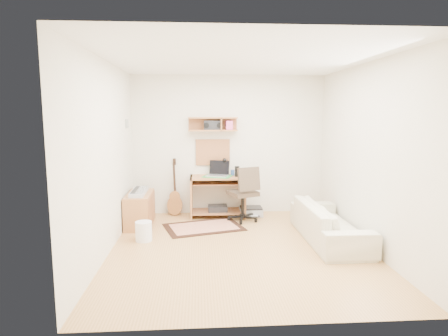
{
  "coord_description": "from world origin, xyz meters",
  "views": [
    {
      "loc": [
        -0.56,
        -5.14,
        1.88
      ],
      "look_at": [
        -0.15,
        1.05,
        1.0
      ],
      "focal_mm": 30.48,
      "sensor_mm": 36.0,
      "label": 1
    }
  ],
  "objects": [
    {
      "name": "music_keyboard",
      "position": [
        -1.58,
        1.24,
        0.58
      ],
      "size": [
        0.23,
        0.73,
        0.06
      ],
      "primitive_type": "cube",
      "color": "#B2B5BA",
      "rests_on": "cabinet"
    },
    {
      "name": "speaker",
      "position": [
        0.13,
        1.68,
        0.85
      ],
      "size": [
        0.09,
        0.09,
        0.19
      ],
      "primitive_type": "cylinder",
      "color": "black",
      "rests_on": "desk"
    },
    {
      "name": "desk",
      "position": [
        -0.22,
        1.73,
        0.38
      ],
      "size": [
        1.0,
        0.55,
        0.75
      ],
      "primitive_type": null,
      "color": "#B4723F",
      "rests_on": "floor"
    },
    {
      "name": "ceiling",
      "position": [
        0.0,
        0.0,
        2.6
      ],
      "size": [
        3.6,
        4.0,
        0.01
      ],
      "primitive_type": "cube",
      "color": "white",
      "rests_on": "ground"
    },
    {
      "name": "floor",
      "position": [
        0.0,
        0.0,
        -0.01
      ],
      "size": [
        3.6,
        4.0,
        0.01
      ],
      "primitive_type": "cube",
      "color": "tan",
      "rests_on": "ground"
    },
    {
      "name": "wall_shelf",
      "position": [
        -0.3,
        1.88,
        1.7
      ],
      "size": [
        0.9,
        0.25,
        0.26
      ],
      "primitive_type": "cube",
      "color": "#B4723F",
      "rests_on": "back_wall"
    },
    {
      "name": "cabinet",
      "position": [
        -1.58,
        1.24,
        0.28
      ],
      "size": [
        0.4,
        0.9,
        0.55
      ],
      "primitive_type": "cube",
      "color": "#B4723F",
      "rests_on": "floor"
    },
    {
      "name": "guitar",
      "position": [
        -1.02,
        1.86,
        0.53
      ],
      "size": [
        0.3,
        0.21,
        1.07
      ],
      "primitive_type": null,
      "rotation": [
        0.0,
        0.0,
        -0.1
      ],
      "color": "#A66733",
      "rests_on": "floor"
    },
    {
      "name": "desk_lamp",
      "position": [
        -0.04,
        1.87,
        0.91
      ],
      "size": [
        0.11,
        0.11,
        0.32
      ],
      "primitive_type": null,
      "color": "black",
      "rests_on": "desk"
    },
    {
      "name": "waste_basket",
      "position": [
        -1.4,
        0.41,
        0.15
      ],
      "size": [
        0.28,
        0.28,
        0.29
      ],
      "primitive_type": "cylinder",
      "rotation": [
        0.0,
        0.0,
        0.14
      ],
      "color": "white",
      "rests_on": "floor"
    },
    {
      "name": "back_wall",
      "position": [
        0.0,
        2.0,
        1.3
      ],
      "size": [
        3.6,
        0.01,
        2.6
      ],
      "primitive_type": "cube",
      "color": "silver",
      "rests_on": "ground"
    },
    {
      "name": "cork_board",
      "position": [
        -0.3,
        1.98,
        1.17
      ],
      "size": [
        0.64,
        0.03,
        0.49
      ],
      "primitive_type": "cube",
      "color": "tan",
      "rests_on": "back_wall"
    },
    {
      "name": "rug",
      "position": [
        -0.49,
        1.02,
        0.01
      ],
      "size": [
        1.43,
        1.14,
        0.02
      ],
      "primitive_type": "cube",
      "rotation": [
        0.0,
        0.0,
        0.28
      ],
      "color": "beige",
      "rests_on": "floor"
    },
    {
      "name": "laptop",
      "position": [
        -0.23,
        1.71,
        0.89
      ],
      "size": [
        0.48,
        0.48,
        0.29
      ],
      "primitive_type": null,
      "rotation": [
        0.0,
        0.0,
        -0.33
      ],
      "color": "silver",
      "rests_on": "desk"
    },
    {
      "name": "sofa",
      "position": [
        1.38,
        0.26,
        0.37
      ],
      "size": [
        0.55,
        1.87,
        0.73
      ],
      "primitive_type": "imported",
      "rotation": [
        0.0,
        0.0,
        1.57
      ],
      "color": "beige",
      "rests_on": "floor"
    },
    {
      "name": "boombox",
      "position": [
        -0.3,
        1.87,
        1.68
      ],
      "size": [
        0.32,
        0.15,
        0.17
      ],
      "primitive_type": "cube",
      "color": "black",
      "rests_on": "wall_shelf"
    },
    {
      "name": "left_wall",
      "position": [
        -1.8,
        0.0,
        1.3
      ],
      "size": [
        0.01,
        4.0,
        2.6
      ],
      "primitive_type": "cube",
      "color": "silver",
      "rests_on": "ground"
    },
    {
      "name": "right_wall",
      "position": [
        1.8,
        0.0,
        1.3
      ],
      "size": [
        0.01,
        4.0,
        2.6
      ],
      "primitive_type": "cube",
      "color": "silver",
      "rests_on": "ground"
    },
    {
      "name": "wall_photo",
      "position": [
        -1.79,
        1.5,
        1.72
      ],
      "size": [
        0.02,
        0.2,
        0.15
      ],
      "primitive_type": "cube",
      "color": "#4C8CBF",
      "rests_on": "left_wall"
    },
    {
      "name": "printer",
      "position": [
        0.4,
        1.71,
        0.09
      ],
      "size": [
        0.41,
        0.32,
        0.16
      ],
      "primitive_type": "cube",
      "rotation": [
        0.0,
        0.0,
        0.01
      ],
      "color": "#A5A8AA",
      "rests_on": "floor"
    },
    {
      "name": "pencil_cup",
      "position": [
        0.06,
        1.83,
        0.8
      ],
      "size": [
        0.07,
        0.07,
        0.1
      ],
      "primitive_type": "cylinder",
      "color": "#2F4E8F",
      "rests_on": "desk"
    },
    {
      "name": "task_chair",
      "position": [
        0.21,
        1.4,
        0.5
      ],
      "size": [
        0.66,
        0.66,
        1.0
      ],
      "primitive_type": null,
      "rotation": [
        0.0,
        0.0,
        0.39
      ],
      "color": "#3D3024",
      "rests_on": "floor"
    }
  ]
}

